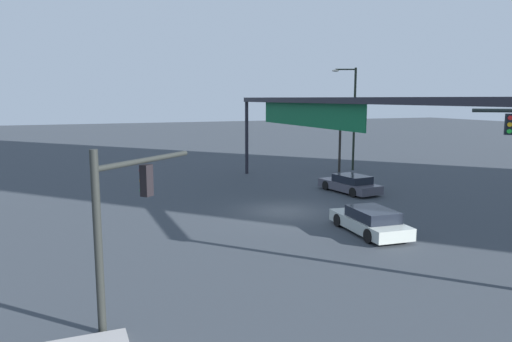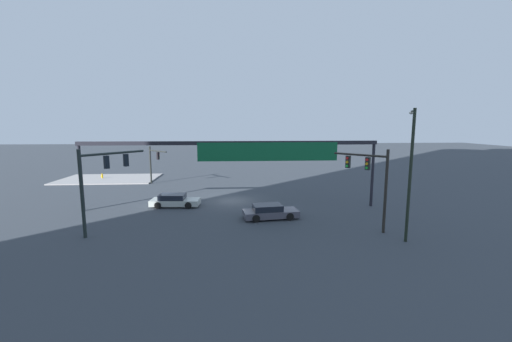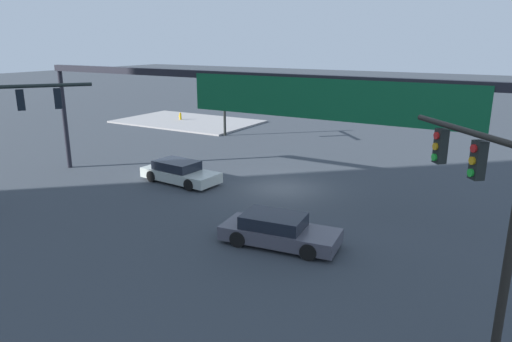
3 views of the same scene
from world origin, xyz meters
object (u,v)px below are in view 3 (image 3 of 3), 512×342
fire_hydrant_on_curb (180,116)px  traffic_signal_cross_street (8,120)px  traffic_signal_opposite_side (482,198)px  traffic_signal_near_corner (226,98)px  sedan_car_waiting_far (278,231)px  sedan_car_approaching (180,172)px

fire_hydrant_on_curb → traffic_signal_cross_street: bearing=112.1°
fire_hydrant_on_curb → traffic_signal_opposite_side: bearing=140.6°
traffic_signal_near_corner → traffic_signal_cross_street: 19.04m
sedan_car_waiting_far → fire_hydrant_on_curb: sedan_car_waiting_far is taller
sedan_car_approaching → fire_hydrant_on_curb: size_ratio=6.68×
traffic_signal_opposite_side → sedan_car_waiting_far: traffic_signal_opposite_side is taller
traffic_signal_cross_street → sedan_car_waiting_far: size_ratio=1.29×
traffic_signal_near_corner → traffic_signal_opposite_side: (-20.72, 19.58, 0.86)m
traffic_signal_cross_street → fire_hydrant_on_curb: size_ratio=8.73×
traffic_signal_opposite_side → sedan_car_approaching: traffic_signal_opposite_side is taller
traffic_signal_near_corner → fire_hydrant_on_curb: traffic_signal_near_corner is taller
sedan_car_waiting_far → sedan_car_approaching: bearing=145.2°
traffic_signal_opposite_side → fire_hydrant_on_curb: bearing=8.9°
traffic_signal_near_corner → traffic_signal_cross_street: (-0.95, 18.99, 0.97)m
traffic_signal_cross_street → traffic_signal_near_corner: bearing=40.8°
traffic_signal_opposite_side → sedan_car_approaching: (15.93, -7.82, -3.57)m
traffic_signal_opposite_side → sedan_car_waiting_far: bearing=24.1°
traffic_signal_near_corner → sedan_car_waiting_far: 21.41m
sedan_car_approaching → sedan_car_waiting_far: bearing=-23.6°
traffic_signal_opposite_side → fire_hydrant_on_curb: (29.33, -24.10, -3.66)m
sedan_car_approaching → fire_hydrant_on_curb: bearing=133.5°
traffic_signal_near_corner → sedan_car_waiting_far: (-13.55, 16.35, -2.70)m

